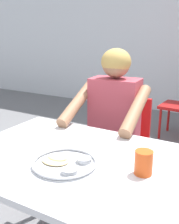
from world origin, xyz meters
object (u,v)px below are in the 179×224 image
object	(u,v)px
table_foreground	(75,170)
thali_tray	(65,163)
drinking_cup	(144,162)
diner_foreground	(110,121)
chair_foreground	(120,141)

from	to	relation	value
table_foreground	thali_tray	size ratio (longest dim) A/B	3.88
table_foreground	drinking_cup	bearing A→B (deg)	0.41
diner_foreground	table_foreground	bearing A→B (deg)	-80.48
thali_tray	chair_foreground	bearing A→B (deg)	97.62
diner_foreground	drinking_cup	bearing A→B (deg)	-53.80
thali_tray	diner_foreground	bearing A→B (deg)	99.05
chair_foreground	drinking_cup	bearing A→B (deg)	-61.16
thali_tray	drinking_cup	size ratio (longest dim) A/B	2.82
drinking_cup	chair_foreground	xyz separation A→B (m)	(-0.45, 0.82, -0.30)
drinking_cup	diner_foreground	size ratio (longest dim) A/B	0.09
table_foreground	chair_foreground	distance (m)	0.85
chair_foreground	diner_foreground	size ratio (longest dim) A/B	0.68
thali_tray	chair_foreground	xyz separation A→B (m)	(-0.12, 0.92, -0.26)
table_foreground	diner_foreground	distance (m)	0.62
drinking_cup	table_foreground	bearing A→B (deg)	-179.59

